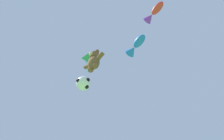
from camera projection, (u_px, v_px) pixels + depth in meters
teddy_bear_kite at (94, 61)px, 13.21m from camera, size 1.71×0.75×1.73m
soccer_ball_kite at (83, 83)px, 11.93m from camera, size 0.88×0.87×0.81m
fish_kite_cobalt at (136, 46)px, 13.67m from camera, size 1.70×0.98×0.64m
fish_kite_crimson at (153, 13)px, 13.15m from camera, size 1.54×0.81×0.55m
diamond_kite at (89, 59)px, 15.68m from camera, size 0.93×0.75×2.34m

